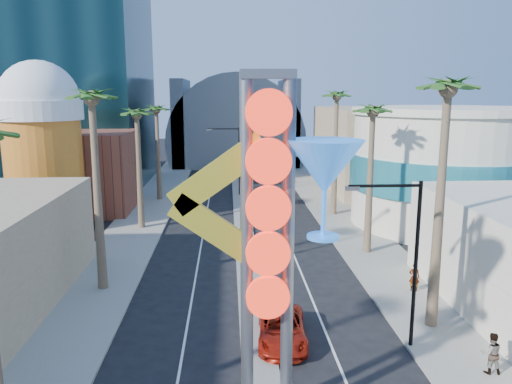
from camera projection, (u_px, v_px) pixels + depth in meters
The scene contains 21 objects.
sidewalk_west at pixel (145, 214), 49.03m from camera, with size 5.00×100.00×0.15m, color gray.
sidewalk_east at pixel (336, 212), 50.08m from camera, with size 5.00×100.00×0.15m, color gray.
median at pixel (241, 206), 52.49m from camera, with size 1.60×84.00×0.15m, color gray.
brick_filler_west at pixel (84, 171), 50.84m from camera, with size 10.00×10.00×8.00m, color brown.
filler_east at pixel (367, 149), 62.21m from camera, with size 10.00×20.00×10.00m, color tan.
beer_mug at pixel (42, 141), 42.21m from camera, with size 7.00×7.00×14.50m.
turquoise_building at pixel (444, 168), 44.65m from camera, with size 16.60×16.60×10.60m.
canopy at pixel (235, 138), 84.96m from camera, with size 22.00×16.00×22.00m.
neon_sign at pixel (292, 229), 16.82m from camera, with size 6.53×2.60×12.55m.
streetlight_0 at pixel (256, 197), 33.96m from camera, with size 3.79×0.25×8.00m.
streetlight_1 at pixel (235, 154), 57.40m from camera, with size 3.79×0.25×8.00m.
streetlight_2 at pixel (406, 250), 22.56m from camera, with size 3.45×0.25×8.00m.
palm_1 at pixel (92, 111), 28.36m from camera, with size 2.40×2.40×12.70m.
palm_2 at pixel (137, 121), 42.33m from camera, with size 2.40×2.40×11.20m.
palm_3 at pixel (157, 115), 54.08m from camera, with size 2.40×2.40×11.20m.
palm_5 at pixel (447, 105), 23.39m from camera, with size 2.40×2.40×13.20m.
palm_6 at pixel (373, 120), 35.40m from camera, with size 2.40×2.40×11.70m.
palm_7 at pixel (337, 104), 46.98m from camera, with size 2.40×2.40×12.70m.
red_pickup at pixel (282, 329), 23.93m from camera, with size 2.26×4.91×1.36m, color #A11A0C.
pedestrian_a at pixel (414, 277), 29.78m from camera, with size 0.62×0.41×1.71m, color gray.
pedestrian_b at pixel (491, 353), 21.00m from camera, with size 0.87×0.68×1.80m, color gray.
Camera 1 is at (-1.30, -13.20, 11.80)m, focal length 35.00 mm.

